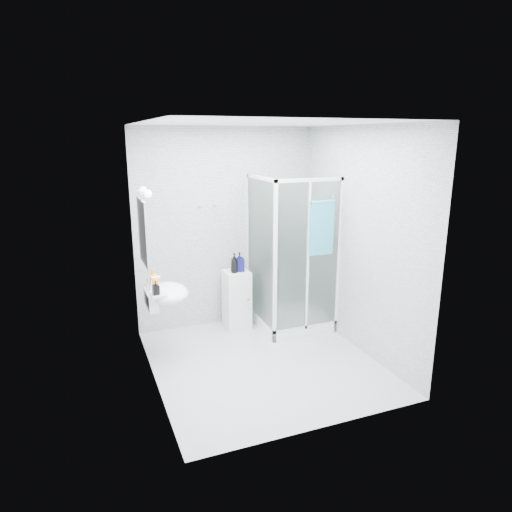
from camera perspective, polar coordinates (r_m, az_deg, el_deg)
name	(u,v)px	position (r m, az deg, el deg)	size (l,w,h in m)	color
room	(264,251)	(4.82, 0.98, 0.69)	(2.40, 2.60, 2.60)	silver
shower_enclosure	(288,296)	(6.01, 4.05, -5.00)	(0.90, 0.95, 2.00)	white
wall_basin	(165,294)	(5.12, -11.30, -4.65)	(0.46, 0.56, 0.35)	white
mirror	(143,232)	(4.91, -13.99, 2.88)	(0.02, 0.60, 0.70)	white
vanity_lights	(145,192)	(4.85, -13.72, 7.79)	(0.10, 0.40, 0.08)	silver
wall_hooks	(208,206)	(5.85, -6.04, 6.28)	(0.23, 0.06, 0.03)	silver
storage_cabinet	(237,299)	(6.05, -2.41, -5.42)	(0.32, 0.35, 0.77)	silver
hand_towel	(322,226)	(5.51, 8.23, 3.68)	(0.31, 0.05, 0.66)	teal
shampoo_bottle_a	(234,263)	(5.84, -2.72, -0.88)	(0.10, 0.10, 0.25)	black
shampoo_bottle_b	(240,262)	(5.91, -2.08, -0.72)	(0.11, 0.12, 0.25)	#0C0C4D
soap_dispenser_orange	(153,277)	(5.21, -12.75, -2.58)	(0.14, 0.14, 0.18)	orange
soap_dispenser_black	(156,288)	(4.89, -12.42, -3.90)	(0.07, 0.07, 0.15)	black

